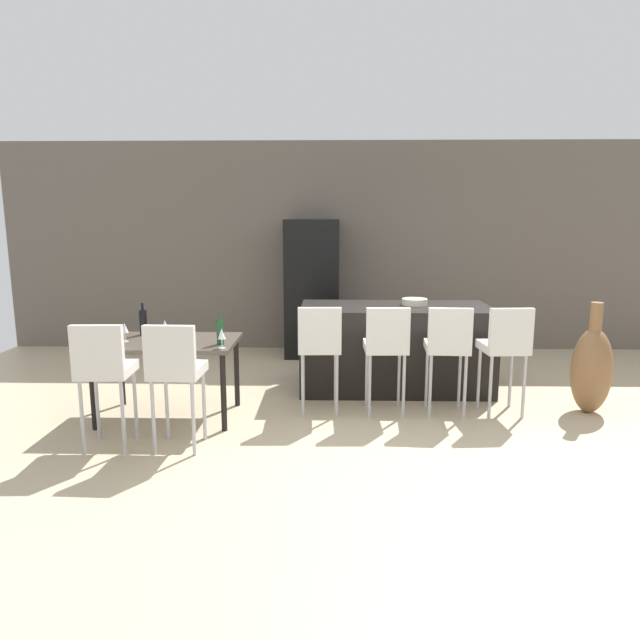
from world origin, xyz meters
name	(u,v)px	position (x,y,z in m)	size (l,w,h in m)	color
ground_plane	(370,414)	(0.00, 0.00, 0.00)	(10.00, 10.00, 0.00)	#C6B28E
back_wall	(358,247)	(0.00, 2.84, 1.45)	(10.00, 0.12, 2.90)	#665B51
kitchen_island	(395,347)	(0.32, 0.86, 0.46)	(2.04, 0.92, 0.92)	black
bar_chair_left	(320,343)	(-0.48, 0.02, 0.70)	(0.41, 0.41, 1.05)	silver
bar_chair_middle	(386,343)	(0.15, 0.02, 0.70)	(0.41, 0.41, 1.05)	silver
bar_chair_right	(448,343)	(0.72, 0.02, 0.70)	(0.42, 0.42, 1.05)	silver
bar_chair_far	(506,344)	(1.26, 0.02, 0.70)	(0.43, 0.43, 1.05)	silver
dining_table	(167,348)	(-1.89, -0.11, 0.67)	(1.28, 0.80, 0.74)	#4C4238
dining_chair_near	(104,366)	(-2.18, -0.87, 0.70)	(0.42, 0.42, 1.05)	silver
dining_chair_far	(175,366)	(-1.61, -0.87, 0.70)	(0.41, 0.41, 1.05)	silver
wine_bottle_left	(143,322)	(-2.19, 0.14, 0.87)	(0.07, 0.07, 0.31)	black
wine_bottle_right	(220,332)	(-1.36, -0.25, 0.86)	(0.06, 0.06, 0.28)	#194723
wine_glass_middle	(125,328)	(-2.26, -0.16, 0.86)	(0.07, 0.07, 0.17)	silver
wine_glass_far	(222,334)	(-1.32, -0.41, 0.86)	(0.07, 0.07, 0.17)	silver
wine_glass_near	(165,325)	(-1.94, -0.01, 0.86)	(0.07, 0.07, 0.17)	silver
refrigerator	(312,288)	(-0.64, 2.40, 0.92)	(0.72, 0.68, 1.84)	black
fruit_bowl	(415,302)	(0.53, 0.94, 0.96)	(0.28, 0.28, 0.07)	beige
floor_vase	(591,369)	(2.12, 0.12, 0.43)	(0.37, 0.37, 1.08)	brown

